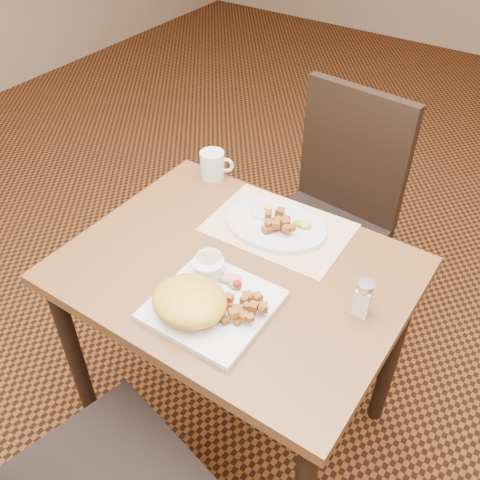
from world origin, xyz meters
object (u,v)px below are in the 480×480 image
object	(u,v)px
plate_square	(213,305)
salt_shaker	(363,298)
chair_far	(331,208)
coffee_mug	(213,165)
table	(236,295)
plate_oval	(275,225)

from	to	relation	value
plate_square	salt_shaker	bearing A→B (deg)	31.84
chair_far	coffee_mug	distance (m)	0.51
chair_far	coffee_mug	world-z (taller)	chair_far
table	plate_oval	distance (m)	0.24
table	coffee_mug	world-z (taller)	coffee_mug
chair_far	salt_shaker	xyz separation A→B (m)	(0.36, -0.61, 0.26)
plate_oval	salt_shaker	size ratio (longest dim) A/B	3.05
table	chair_far	bearing A→B (deg)	91.40
table	plate_oval	bearing A→B (deg)	89.51
table	salt_shaker	distance (m)	0.38
table	plate_oval	world-z (taller)	plate_oval
salt_shaker	coffee_mug	distance (m)	0.72
plate_oval	coffee_mug	xyz separation A→B (m)	(-0.31, 0.12, 0.03)
chair_far	coffee_mug	bearing A→B (deg)	53.60
plate_square	plate_oval	xyz separation A→B (m)	(-0.04, 0.36, 0.00)
plate_square	table	bearing A→B (deg)	103.84
chair_far	plate_oval	bearing A→B (deg)	97.77
plate_square	plate_oval	size ratio (longest dim) A/B	0.92
table	salt_shaker	world-z (taller)	salt_shaker
salt_shaker	coffee_mug	world-z (taller)	salt_shaker
plate_oval	salt_shaker	xyz separation A→B (m)	(0.34, -0.16, 0.04)
plate_square	salt_shaker	size ratio (longest dim) A/B	2.80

